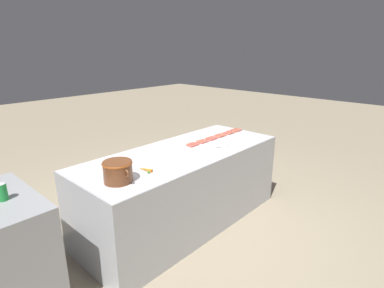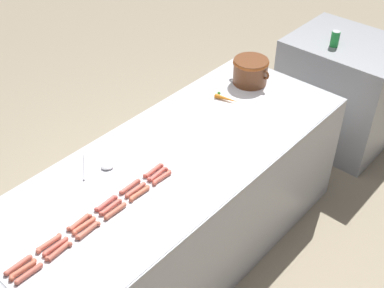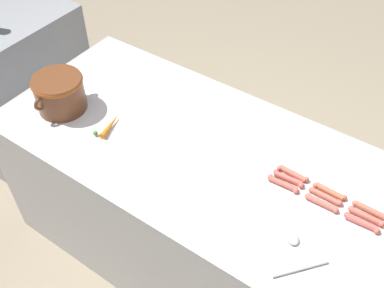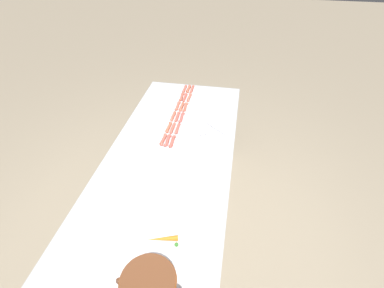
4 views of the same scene
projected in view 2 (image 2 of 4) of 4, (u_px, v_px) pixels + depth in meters
name	position (u px, v px, depth m)	size (l,w,h in m)	color
ground_plane	(179.00, 251.00, 3.46)	(20.00, 20.00, 0.00)	gray
griddle_counter	(178.00, 207.00, 3.19)	(0.94, 2.40, 0.87)	#ADAFB5
back_cabinet	(340.00, 92.00, 4.22)	(0.89, 0.74, 0.93)	#939599
hot_dog_0	(18.00, 265.00, 2.27)	(0.03, 0.15, 0.03)	#C3614F
hot_dog_1	(49.00, 243.00, 2.37)	(0.03, 0.15, 0.03)	#CA654F
hot_dog_2	(79.00, 222.00, 2.48)	(0.03, 0.15, 0.03)	#C45F4A
hot_dog_3	(106.00, 203.00, 2.58)	(0.03, 0.15, 0.03)	#CB5A4F
hot_dog_4	(130.00, 187.00, 2.68)	(0.03, 0.15, 0.03)	#C05D4F
hot_dog_5	(153.00, 171.00, 2.79)	(0.03, 0.15, 0.03)	#CB5A4B
hot_dog_6	(23.00, 270.00, 2.25)	(0.03, 0.15, 0.03)	#C56248
hot_dog_7	(55.00, 247.00, 2.36)	(0.03, 0.15, 0.03)	#CC594A
hot_dog_8	(84.00, 226.00, 2.46)	(0.03, 0.15, 0.03)	#CD644A
hot_dog_9	(111.00, 207.00, 2.56)	(0.03, 0.15, 0.03)	#C65D4E
hot_dog_10	(135.00, 190.00, 2.66)	(0.03, 0.15, 0.03)	#C6614F
hot_dog_11	(158.00, 174.00, 2.76)	(0.03, 0.15, 0.03)	#C95B4F
hot_dog_12	(29.00, 274.00, 2.23)	(0.03, 0.15, 0.03)	#C45E4D
hot_dog_13	(59.00, 251.00, 2.33)	(0.03, 0.15, 0.03)	#C45D4A
hot_dog_14	(88.00, 230.00, 2.44)	(0.03, 0.15, 0.03)	#C6654F
hot_dog_15	(115.00, 211.00, 2.54)	(0.03, 0.15, 0.03)	#C4624B
hot_dog_16	(139.00, 193.00, 2.64)	(0.03, 0.15, 0.03)	#CE6548
hot_dog_17	(162.00, 177.00, 2.74)	(0.03, 0.15, 0.03)	#CB5E4C
bean_pot	(251.00, 70.00, 3.49)	(0.31, 0.25, 0.18)	brown
serving_spoon	(99.00, 167.00, 2.82)	(0.23, 0.20, 0.02)	#B7B7BC
carrot	(226.00, 98.00, 3.36)	(0.18, 0.07, 0.03)	orange
soda_can	(335.00, 39.00, 3.83)	(0.07, 0.07, 0.13)	#1E8C38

